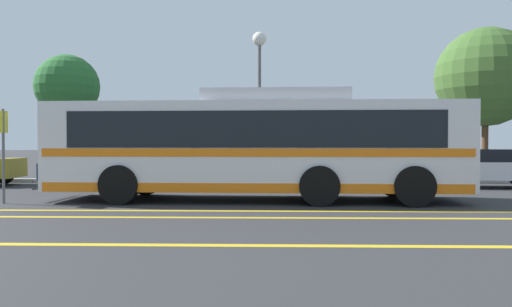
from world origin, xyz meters
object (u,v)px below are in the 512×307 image
parked_car_1 (112,168)px  parked_car_2 (301,168)px  bus_stop_sign (3,144)px  street_lamp (259,68)px  tree_1 (67,87)px  parked_car_3 (483,168)px  tree_0 (485,77)px  transit_bus (257,145)px

parked_car_1 → parked_car_2: 6.77m
bus_stop_sign → street_lamp: 10.29m
bus_stop_sign → tree_1: tree_1 is taller
parked_car_1 → tree_1: (-3.42, 4.43, 3.39)m
parked_car_3 → tree_0: size_ratio=0.74×
parked_car_2 → parked_car_3: (6.34, -0.29, 0.02)m
transit_bus → parked_car_1: bearing=53.9°
street_lamp → tree_0: tree_0 is taller
parked_car_3 → tree_0: tree_0 is taller
parked_car_3 → bus_stop_sign: size_ratio=2.01×
transit_bus → parked_car_1: (-5.27, 4.14, -0.82)m
parked_car_1 → bus_stop_sign: bearing=-13.2°
bus_stop_sign → tree_1: 10.09m
tree_1 → parked_car_3: bearing=-14.9°
parked_car_2 → bus_stop_sign: 9.66m
transit_bus → parked_car_2: 4.79m
parked_car_2 → tree_1: size_ratio=0.89×
parked_car_1 → transit_bus: bearing=51.8°
parked_car_2 → tree_0: bearing=-65.2°
parked_car_1 → tree_0: tree_0 is taller
transit_bus → tree_0: tree_0 is taller
street_lamp → tree_1: street_lamp is taller
parked_car_1 → parked_car_2: bearing=92.7°
transit_bus → parked_car_2: transit_bus is taller
transit_bus → parked_car_3: 8.91m
bus_stop_sign → tree_0: 19.11m
parked_car_1 → parked_car_3: parked_car_3 is taller
tree_0 → tree_1: (-18.50, -0.08, -0.38)m
parked_car_3 → transit_bus: bearing=-57.2°
parked_car_3 → tree_1: tree_1 is taller
parked_car_1 → tree_1: 6.54m
transit_bus → street_lamp: bearing=2.5°
parked_car_1 → bus_stop_sign: (-1.19, -5.08, 0.85)m
street_lamp → parked_car_2: bearing=-52.9°
parked_car_2 → street_lamp: size_ratio=0.82×
parked_car_2 → tree_1: 11.49m
transit_bus → tree_1: 12.47m
tree_1 → tree_0: bearing=0.3°
transit_bus → parked_car_1: size_ratio=2.43×
parked_car_1 → parked_car_2: size_ratio=0.94×
bus_stop_sign → street_lamp: (6.40, 7.46, 3.06)m
parked_car_2 → tree_1: bearing=66.1°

